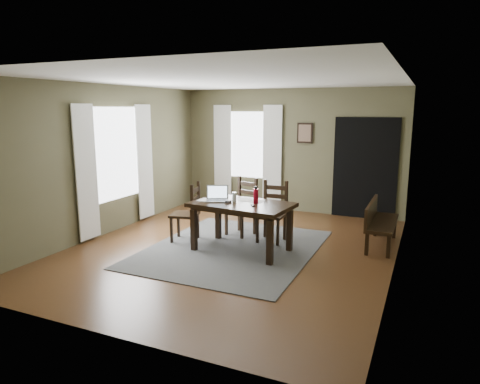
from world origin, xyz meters
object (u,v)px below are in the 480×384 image
at_px(laptop, 217,197).
at_px(water_bottle, 256,196).
at_px(dining_table, 242,209).
at_px(chair_back_right, 273,212).
at_px(chair_back_left, 243,207).
at_px(bench, 378,220).
at_px(chair_end, 188,213).

xyz_separation_m(laptop, water_bottle, (0.66, 0.05, 0.06)).
height_order(dining_table, chair_back_right, chair_back_right).
distance_m(chair_back_left, water_bottle, 1.07).
bearing_deg(laptop, bench, 1.17).
relative_size(bench, laptop, 3.01).
height_order(chair_back_right, bench, chair_back_right).
distance_m(chair_end, bench, 3.22).
distance_m(bench, laptop, 2.71).
distance_m(dining_table, bench, 2.31).
relative_size(chair_back_left, water_bottle, 3.82).
relative_size(chair_end, water_bottle, 3.77).
bearing_deg(chair_back_left, laptop, -79.67).
bearing_deg(chair_end, water_bottle, 75.12).
bearing_deg(dining_table, chair_back_right, 74.40).
height_order(chair_end, chair_back_left, chair_back_left).
bearing_deg(water_bottle, chair_end, 177.86).
distance_m(chair_back_left, chair_back_right, 0.65).
bearing_deg(chair_back_left, dining_table, -51.65).
distance_m(dining_table, chair_back_right, 0.78).
height_order(dining_table, chair_back_left, chair_back_left).
height_order(laptop, water_bottle, water_bottle).
distance_m(chair_end, chair_back_right, 1.47).
distance_m(laptop, water_bottle, 0.66).
bearing_deg(chair_end, dining_table, 71.71).
bearing_deg(dining_table, chair_end, -179.89).
relative_size(chair_end, bench, 0.77).
bearing_deg(laptop, dining_table, -25.53).
bearing_deg(dining_table, chair_back_left, 118.44).
relative_size(chair_back_left, laptop, 2.34).
distance_m(dining_table, water_bottle, 0.32).
distance_m(chair_back_left, laptop, 0.92).
relative_size(chair_back_left, bench, 0.78).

